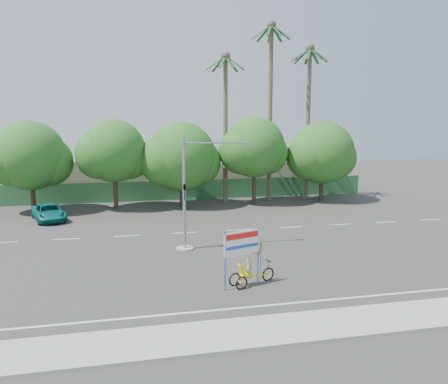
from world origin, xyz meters
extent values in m
plane|color=#33302D|center=(0.00, 0.00, 0.00)|extent=(120.00, 120.00, 0.00)
cube|color=gray|center=(0.00, -7.50, 0.06)|extent=(50.00, 2.40, 0.12)
cube|color=#336B3D|center=(0.00, 21.50, 1.00)|extent=(38.00, 0.08, 2.00)
cube|color=#C0B298|center=(-10.00, 26.00, 2.00)|extent=(12.00, 8.00, 4.00)
cube|color=#C0B298|center=(8.00, 26.00, 1.80)|extent=(14.00, 8.00, 3.60)
cylinder|color=#473828|center=(-14.00, 18.00, 1.76)|extent=(0.40, 0.40, 3.52)
sphere|color=#1B5418|center=(-14.00, 18.00, 4.96)|extent=(6.00, 6.00, 6.00)
sphere|color=#1B5418|center=(-12.65, 18.30, 4.40)|extent=(4.32, 4.32, 4.32)
sphere|color=#1B5418|center=(-15.35, 17.75, 4.64)|extent=(4.56, 4.56, 4.56)
cylinder|color=#473828|center=(-7.00, 18.00, 1.87)|extent=(0.40, 0.40, 3.74)
sphere|color=#1B5418|center=(-7.00, 18.00, 5.27)|extent=(5.60, 5.60, 5.60)
sphere|color=#1B5418|center=(-5.74, 18.30, 4.68)|extent=(4.03, 4.03, 4.03)
sphere|color=#1B5418|center=(-8.26, 17.75, 4.93)|extent=(4.26, 4.26, 4.26)
cylinder|color=#473828|center=(-1.00, 18.00, 1.65)|extent=(0.40, 0.40, 3.30)
sphere|color=#1B5418|center=(-1.00, 18.00, 4.65)|extent=(6.40, 6.40, 6.40)
sphere|color=#1B5418|center=(0.44, 18.30, 4.12)|extent=(4.61, 4.61, 4.61)
sphere|color=#1B5418|center=(-2.44, 17.75, 4.35)|extent=(4.86, 4.86, 4.86)
cylinder|color=#473828|center=(6.00, 18.00, 1.94)|extent=(0.40, 0.40, 3.87)
sphere|color=#1B5418|center=(6.00, 18.00, 5.46)|extent=(5.80, 5.80, 5.80)
sphere|color=#1B5418|center=(7.30, 18.30, 4.84)|extent=(4.18, 4.18, 4.18)
sphere|color=#1B5418|center=(4.70, 17.75, 5.10)|extent=(4.41, 4.41, 4.41)
cylinder|color=#473828|center=(13.00, 18.00, 1.72)|extent=(0.40, 0.40, 3.43)
sphere|color=#1B5418|center=(13.00, 18.00, 4.84)|extent=(6.20, 6.20, 6.20)
sphere|color=#1B5418|center=(14.39, 18.30, 4.29)|extent=(4.46, 4.46, 4.46)
sphere|color=#1B5418|center=(11.61, 17.75, 4.52)|extent=(4.71, 4.71, 4.71)
cylinder|color=#70604C|center=(8.00, 19.50, 8.50)|extent=(0.44, 0.44, 17.00)
sphere|color=#70604C|center=(8.00, 19.50, 17.00)|extent=(0.90, 0.90, 0.90)
cube|color=#1C4C21|center=(8.94, 19.50, 16.34)|extent=(1.91, 0.28, 1.36)
cube|color=#1C4C21|center=(8.72, 20.11, 16.34)|extent=(1.65, 1.44, 1.36)
cube|color=#1C4C21|center=(8.16, 20.43, 16.34)|extent=(0.61, 1.93, 1.36)
cube|color=#1C4C21|center=(7.53, 20.32, 16.34)|extent=(1.20, 1.80, 1.36)
cube|color=#1C4C21|center=(7.11, 19.82, 16.34)|extent=(1.89, 0.92, 1.36)
cube|color=#1C4C21|center=(7.11, 19.18, 16.34)|extent=(1.89, 0.92, 1.36)
cube|color=#1C4C21|center=(7.53, 18.68, 16.34)|extent=(1.20, 1.80, 1.36)
cube|color=#1C4C21|center=(8.16, 18.57, 16.34)|extent=(0.61, 1.93, 1.36)
cube|color=#1C4C21|center=(8.72, 18.89, 16.34)|extent=(1.65, 1.44, 1.36)
cylinder|color=#70604C|center=(12.00, 19.50, 7.50)|extent=(0.44, 0.44, 15.00)
sphere|color=#70604C|center=(12.00, 19.50, 15.00)|extent=(0.90, 0.90, 0.90)
cube|color=#1C4C21|center=(12.94, 19.50, 14.34)|extent=(1.91, 0.28, 1.36)
cube|color=#1C4C21|center=(12.72, 20.11, 14.34)|extent=(1.65, 1.44, 1.36)
cube|color=#1C4C21|center=(12.16, 20.43, 14.34)|extent=(0.61, 1.93, 1.36)
cube|color=#1C4C21|center=(11.53, 20.32, 14.34)|extent=(1.20, 1.80, 1.36)
cube|color=#1C4C21|center=(11.11, 19.82, 14.34)|extent=(1.89, 0.92, 1.36)
cube|color=#1C4C21|center=(11.11, 19.18, 14.34)|extent=(1.89, 0.92, 1.36)
cube|color=#1C4C21|center=(11.53, 18.68, 14.34)|extent=(1.20, 1.80, 1.36)
cube|color=#1C4C21|center=(12.16, 18.57, 14.34)|extent=(0.61, 1.93, 1.36)
cube|color=#1C4C21|center=(12.72, 18.89, 14.34)|extent=(1.65, 1.44, 1.36)
cylinder|color=#70604C|center=(3.50, 19.50, 7.00)|extent=(0.44, 0.44, 14.00)
sphere|color=#70604C|center=(3.50, 19.50, 14.00)|extent=(0.90, 0.90, 0.90)
cube|color=#1C4C21|center=(4.44, 19.50, 13.34)|extent=(1.91, 0.28, 1.36)
cube|color=#1C4C21|center=(4.22, 20.11, 13.34)|extent=(1.65, 1.44, 1.36)
cube|color=#1C4C21|center=(3.66, 20.43, 13.34)|extent=(0.61, 1.93, 1.36)
cube|color=#1C4C21|center=(3.03, 20.32, 13.34)|extent=(1.20, 1.80, 1.36)
cube|color=#1C4C21|center=(2.61, 19.82, 13.34)|extent=(1.89, 0.92, 1.36)
cube|color=#1C4C21|center=(2.61, 19.18, 13.34)|extent=(1.89, 0.92, 1.36)
cube|color=#1C4C21|center=(3.03, 18.68, 13.34)|extent=(1.20, 1.80, 1.36)
cube|color=#1C4C21|center=(3.66, 18.57, 13.34)|extent=(0.61, 1.93, 1.36)
cube|color=#1C4C21|center=(4.22, 18.89, 13.34)|extent=(1.65, 1.44, 1.36)
cylinder|color=gray|center=(-2.50, 4.00, 0.05)|extent=(1.10, 1.10, 0.10)
cylinder|color=gray|center=(-2.50, 4.00, 3.50)|extent=(0.18, 0.18, 7.00)
cylinder|color=gray|center=(-0.50, 4.00, 6.55)|extent=(4.00, 0.10, 0.10)
cube|color=gray|center=(1.40, 4.00, 6.45)|extent=(0.55, 0.20, 0.12)
imported|color=black|center=(-2.50, 3.78, 3.60)|extent=(0.16, 0.20, 1.00)
cube|color=#14662D|center=(-2.15, 4.00, 3.15)|extent=(0.70, 0.04, 0.18)
torus|color=black|center=(0.86, -2.30, 0.31)|extent=(0.70, 0.31, 0.71)
torus|color=black|center=(-0.92, -2.61, 0.29)|extent=(0.65, 0.29, 0.66)
torus|color=black|center=(-0.72, -3.16, 0.29)|extent=(0.65, 0.29, 0.66)
cube|color=yellow|center=(0.02, -2.59, 0.38)|extent=(1.70, 0.64, 0.06)
cube|color=yellow|center=(-0.82, -2.88, 0.31)|extent=(0.27, 0.61, 0.05)
cube|color=yellow|center=(-0.38, -2.73, 0.52)|extent=(0.64, 0.59, 0.06)
cube|color=yellow|center=(-0.64, -2.82, 0.82)|extent=(0.37, 0.49, 0.57)
cylinder|color=black|center=(0.86, -2.30, 0.73)|extent=(0.04, 0.04, 0.58)
cube|color=black|center=(0.86, -2.30, 1.01)|extent=(0.19, 0.46, 0.04)
imported|color=#CCB284|center=(-0.23, -2.68, 0.92)|extent=(0.39, 0.48, 1.13)
cylinder|color=blue|center=(-1.51, -3.12, 1.41)|extent=(0.07, 0.07, 2.82)
cylinder|color=blue|center=(0.27, -2.51, 1.41)|extent=(0.07, 0.07, 2.82)
cube|color=white|center=(-0.62, -2.82, 2.14)|extent=(1.89, 0.70, 1.15)
cube|color=red|center=(-0.61, -2.85, 2.51)|extent=(1.69, 0.60, 0.27)
cube|color=blue|center=(-0.61, -2.85, 1.99)|extent=(1.69, 0.60, 0.15)
cylinder|color=black|center=(0.41, -2.45, 1.10)|extent=(0.03, 0.03, 2.20)
cube|color=red|center=(0.07, -2.58, 1.78)|extent=(0.88, 0.32, 0.69)
imported|color=#0F696A|center=(-12.15, 14.34, 0.65)|extent=(3.57, 5.12, 1.30)
camera|label=1|loc=(-5.69, -22.11, 7.77)|focal=35.00mm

